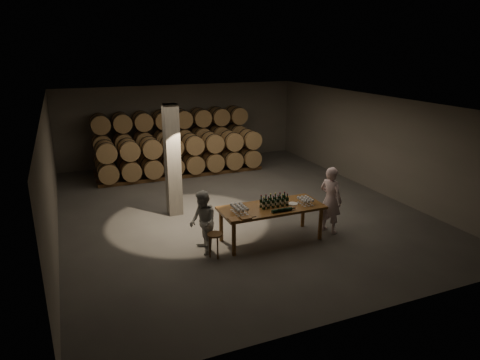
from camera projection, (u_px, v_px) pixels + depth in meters
name	position (u px, v px, depth m)	size (l,w,h in m)	color
room	(173.00, 161.00, 12.12)	(12.00, 12.00, 12.00)	#4E4B49
tasting_table	(271.00, 211.00, 10.64)	(2.60, 1.10, 0.90)	brown
barrel_stack_back	(173.00, 138.00, 17.09)	(6.26, 0.95, 2.31)	brown
barrel_stack_front	(182.00, 155.00, 15.97)	(6.26, 0.95, 1.57)	brown
bottle_cluster	(274.00, 202.00, 10.59)	(0.73, 0.23, 0.32)	black
lying_bottles	(282.00, 210.00, 10.28)	(0.64, 0.09, 0.09)	black
glass_cluster_left	(239.00, 207.00, 10.22)	(0.31, 0.53, 0.17)	silver
glass_cluster_right	(305.00, 199.00, 10.77)	(0.30, 0.41, 0.17)	silver
plate	(293.00, 204.00, 10.79)	(0.25, 0.25, 0.01)	white
notebook_near	(246.00, 218.00, 9.89)	(0.25, 0.20, 0.03)	brown
notebook_corner	(234.00, 219.00, 9.80)	(0.22, 0.27, 0.02)	brown
pen	(254.00, 217.00, 9.96)	(0.01, 0.01, 0.16)	black
stool	(215.00, 238.00, 9.84)	(0.36, 0.36, 0.60)	brown
person_man	(331.00, 200.00, 11.11)	(0.65, 0.43, 1.78)	silver
person_woman	(203.00, 222.00, 10.02)	(0.74, 0.58, 1.52)	silver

